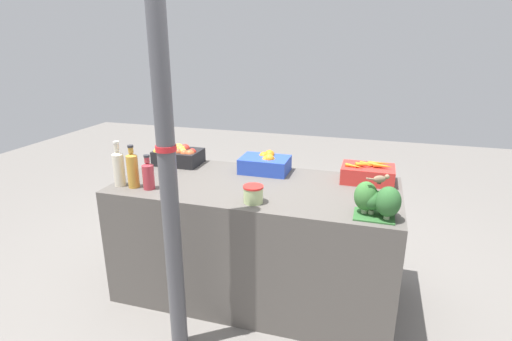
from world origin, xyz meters
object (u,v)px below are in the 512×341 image
at_px(orange_crate, 265,164).
at_px(juice_bottle_cloudy, 119,167).
at_px(broccoli_pile, 378,201).
at_px(apple_crate, 178,155).
at_px(sparrow_bird, 380,179).
at_px(support_pole, 167,169).
at_px(carrot_crate, 368,173).
at_px(juice_bottle_ruby, 148,175).
at_px(juice_bottle_amber, 133,169).
at_px(pickle_jar, 253,194).

xyz_separation_m(orange_crate, juice_bottle_cloudy, (-0.86, -0.56, 0.06)).
height_order(orange_crate, broccoli_pile, broccoli_pile).
relative_size(apple_crate, sparrow_bird, 2.74).
height_order(support_pole, carrot_crate, support_pole).
bearing_deg(broccoli_pile, juice_bottle_ruby, 179.34).
height_order(carrot_crate, broccoli_pile, broccoli_pile).
relative_size(orange_crate, broccoli_pile, 1.40).
height_order(broccoli_pile, juice_bottle_cloudy, juice_bottle_cloudy).
bearing_deg(broccoli_pile, juice_bottle_cloudy, 179.43).
xyz_separation_m(broccoli_pile, juice_bottle_amber, (-1.55, 0.02, 0.03)).
xyz_separation_m(support_pole, carrot_crate, (1.00, 0.95, -0.24)).
relative_size(orange_crate, juice_bottle_cloudy, 1.15).
xyz_separation_m(support_pole, orange_crate, (0.27, 0.95, -0.23)).
height_order(orange_crate, juice_bottle_amber, juice_bottle_amber).
bearing_deg(pickle_jar, juice_bottle_amber, 178.48).
height_order(apple_crate, sparrow_bird, sparrow_bird).
bearing_deg(carrot_crate, support_pole, -136.38).
bearing_deg(juice_bottle_cloudy, sparrow_bird, -0.40).
height_order(orange_crate, carrot_crate, orange_crate).
height_order(support_pole, broccoli_pile, support_pole).
bearing_deg(apple_crate, support_pole, -65.02).
bearing_deg(support_pole, juice_bottle_ruby, 133.23).
distance_m(apple_crate, juice_bottle_amber, 0.56).
relative_size(apple_crate, juice_bottle_amber, 1.22).
bearing_deg(pickle_jar, broccoli_pile, 0.45).
relative_size(juice_bottle_cloudy, juice_bottle_ruby, 1.32).
height_order(apple_crate, juice_bottle_ruby, juice_bottle_ruby).
height_order(broccoli_pile, juice_bottle_amber, juice_bottle_amber).
distance_m(juice_bottle_ruby, sparrow_bird, 1.44).
distance_m(support_pole, orange_crate, 1.02).
bearing_deg(juice_bottle_amber, juice_bottle_ruby, -0.00).
bearing_deg(juice_bottle_cloudy, broccoli_pile, -0.57).
xyz_separation_m(apple_crate, orange_crate, (0.71, 0.00, -0.01)).
height_order(apple_crate, pickle_jar, apple_crate).
distance_m(pickle_jar, sparrow_bird, 0.73).
relative_size(orange_crate, juice_bottle_amber, 1.22).
xyz_separation_m(juice_bottle_cloudy, juice_bottle_amber, (0.11, 0.00, -0.00)).
distance_m(broccoli_pile, juice_bottle_cloudy, 1.66).
distance_m(carrot_crate, juice_bottle_ruby, 1.48).
bearing_deg(apple_crate, juice_bottle_cloudy, -104.83).
bearing_deg(pickle_jar, apple_crate, 143.94).
bearing_deg(carrot_crate, apple_crate, 179.97).
bearing_deg(juice_bottle_ruby, apple_crate, 97.36).
bearing_deg(sparrow_bird, juice_bottle_ruby, 155.06).
height_order(carrot_crate, pickle_jar, carrot_crate).
distance_m(juice_bottle_cloudy, juice_bottle_ruby, 0.22).
height_order(carrot_crate, juice_bottle_ruby, juice_bottle_ruby).
relative_size(orange_crate, pickle_jar, 2.85).
xyz_separation_m(carrot_crate, juice_bottle_amber, (-1.48, -0.55, 0.06)).
distance_m(carrot_crate, juice_bottle_cloudy, 1.68).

